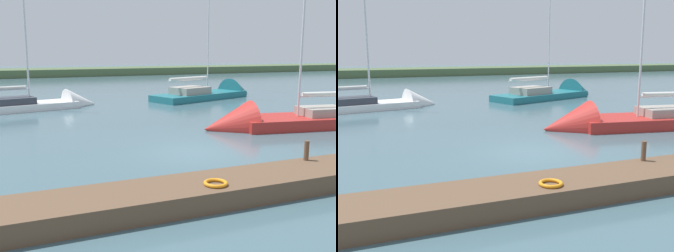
% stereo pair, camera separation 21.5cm
% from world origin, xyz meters
% --- Properties ---
extents(ground_plane, '(200.00, 200.00, 0.00)m').
position_xyz_m(ground_plane, '(0.00, 0.00, 0.00)').
color(ground_plane, '#42606B').
extents(far_shoreline, '(180.00, 8.00, 2.40)m').
position_xyz_m(far_shoreline, '(0.00, -53.20, 0.00)').
color(far_shoreline, '#4C603D').
rests_on(far_shoreline, ground_plane).
extents(dock_pier, '(19.20, 1.91, 0.57)m').
position_xyz_m(dock_pier, '(0.00, 5.08, 0.29)').
color(dock_pier, brown).
rests_on(dock_pier, ground_plane).
extents(mooring_post_near, '(0.16, 0.16, 0.65)m').
position_xyz_m(mooring_post_near, '(-1.92, 4.41, 0.90)').
color(mooring_post_near, brown).
rests_on(mooring_post_near, dock_pier).
extents(life_ring_buoy, '(0.66, 0.66, 0.10)m').
position_xyz_m(life_ring_buoy, '(2.05, 5.46, 0.62)').
color(life_ring_buoy, orange).
rests_on(life_ring_buoy, dock_pier).
extents(sailboat_mid_channel, '(10.53, 4.63, 12.21)m').
position_xyz_m(sailboat_mid_channel, '(4.58, -15.39, 0.18)').
color(sailboat_mid_channel, white).
rests_on(sailboat_mid_channel, ground_plane).
extents(sailboat_far_left, '(11.44, 6.44, 13.15)m').
position_xyz_m(sailboat_far_left, '(-10.67, -17.00, 0.17)').
color(sailboat_far_left, '#1E6B75').
rests_on(sailboat_far_left, ground_plane).
extents(sailboat_far_right, '(10.90, 4.61, 12.94)m').
position_xyz_m(sailboat_far_right, '(-6.43, -3.04, 0.15)').
color(sailboat_far_right, '#B22823').
rests_on(sailboat_far_right, ground_plane).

